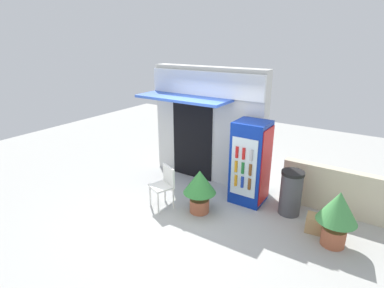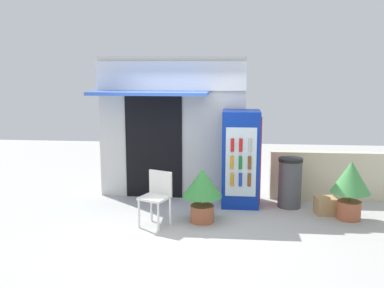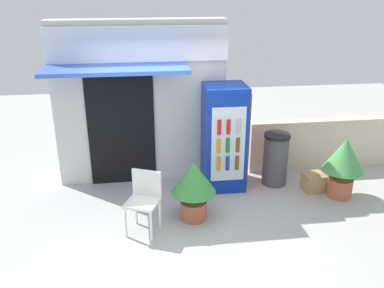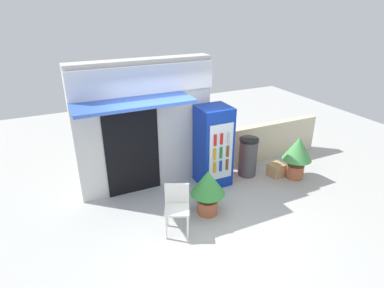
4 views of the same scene
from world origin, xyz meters
TOP-DOWN VIEW (x-y plane):
  - ground at (0.00, 0.00)m, footprint 16.00×16.00m
  - storefront_building at (-0.43, 1.69)m, footprint 2.89×1.16m
  - drink_cooler at (0.95, 1.17)m, footprint 0.71×0.72m
  - plastic_chair at (-0.43, -0.03)m, footprint 0.56×0.55m
  - potted_plant_near_shop at (0.30, 0.19)m, footprint 0.66×0.66m
  - potted_plant_curbside at (2.79, 0.55)m, footprint 0.66×0.66m
  - trash_bin at (1.86, 1.14)m, footprint 0.45×0.45m
  - stone_boundary_wall at (2.94, 1.70)m, footprint 2.79×0.20m
  - cardboard_box at (2.45, 0.80)m, footprint 0.38×0.36m

SIDE VIEW (x-z plane):
  - ground at x=0.00m, z-range 0.00..0.00m
  - cardboard_box at x=2.45m, z-range 0.00..0.30m
  - trash_bin at x=1.86m, z-range 0.00..0.93m
  - stone_boundary_wall at x=2.94m, z-range 0.00..0.95m
  - plastic_chair at x=-0.43m, z-range 0.09..0.98m
  - potted_plant_near_shop at x=0.30m, z-range 0.12..1.04m
  - potted_plant_curbside at x=2.79m, z-range 0.13..1.15m
  - drink_cooler at x=0.95m, z-range 0.00..1.80m
  - storefront_building at x=-0.43m, z-range 0.06..2.84m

